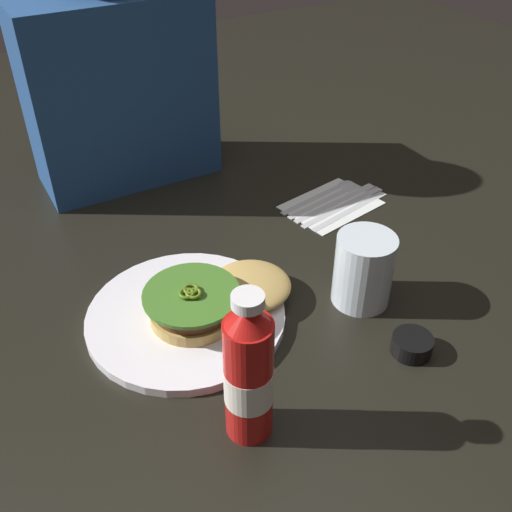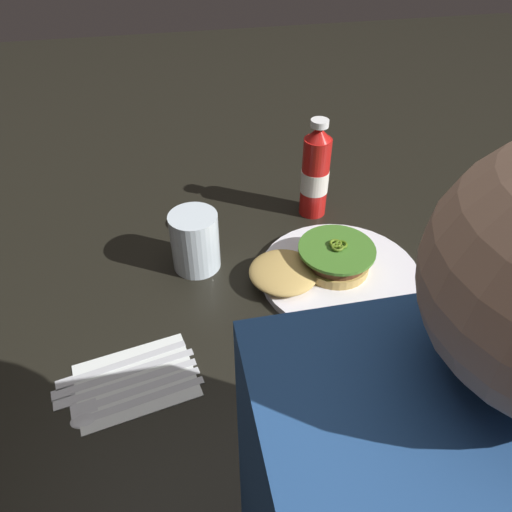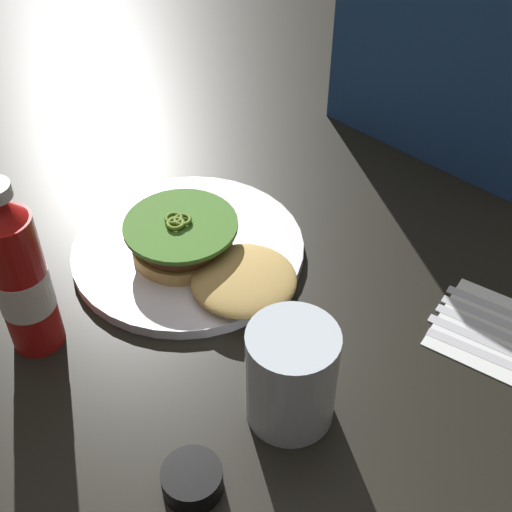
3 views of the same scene
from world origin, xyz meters
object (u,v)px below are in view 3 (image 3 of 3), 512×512
object	(u,v)px
condiment_cup	(192,480)
water_glass	(291,376)
burger_sandwich	(204,253)
dinner_plate	(189,249)
ketchup_bottle	(20,278)

from	to	relation	value
condiment_cup	water_glass	bearing A→B (deg)	86.91
burger_sandwich	dinner_plate	bearing A→B (deg)	165.91
condiment_cup	burger_sandwich	bearing A→B (deg)	135.18
burger_sandwich	ketchup_bottle	size ratio (longest dim) A/B	1.09
water_glass	condiment_cup	world-z (taller)	water_glass
dinner_plate	water_glass	bearing A→B (deg)	-19.18
dinner_plate	water_glass	distance (m)	0.27
condiment_cup	ketchup_bottle	bearing A→B (deg)	179.94
ketchup_bottle	condiment_cup	distance (m)	0.27
dinner_plate	ketchup_bottle	size ratio (longest dim) A/B	1.38
dinner_plate	condiment_cup	xyz separation A→B (m)	(0.24, -0.21, 0.01)
water_glass	burger_sandwich	bearing A→B (deg)	159.81
dinner_plate	burger_sandwich	distance (m)	0.05
burger_sandwich	ketchup_bottle	bearing A→B (deg)	-104.93
burger_sandwich	condiment_cup	xyz separation A→B (m)	(0.20, -0.20, -0.02)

